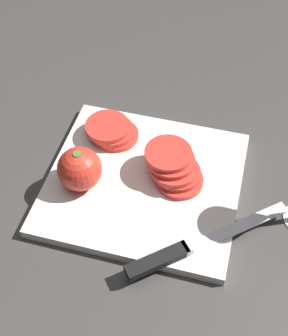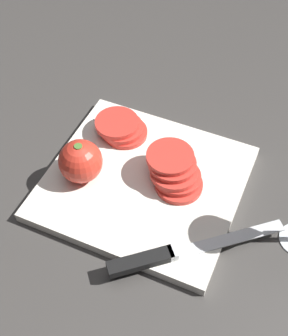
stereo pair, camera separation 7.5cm
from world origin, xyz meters
name	(u,v)px [view 1 (the left image)]	position (x,y,z in m)	size (l,w,h in m)	color
ground_plane	(93,167)	(0.00, 0.00, 0.00)	(3.00, 3.00, 0.00)	#383533
cutting_board	(144,183)	(0.10, -0.02, 0.01)	(0.32, 0.29, 0.02)	silver
whole_tomato	(77,168)	(0.00, -0.05, 0.05)	(0.07, 0.07, 0.07)	red
knife	(175,253)	(0.18, -0.14, 0.02)	(0.22, 0.20, 0.01)	silver
tomato_slice_stack_near	(174,167)	(0.14, 0.00, 0.04)	(0.10, 0.10, 0.05)	red
tomato_slice_stack_far	(112,131)	(0.02, 0.06, 0.03)	(0.09, 0.08, 0.03)	red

